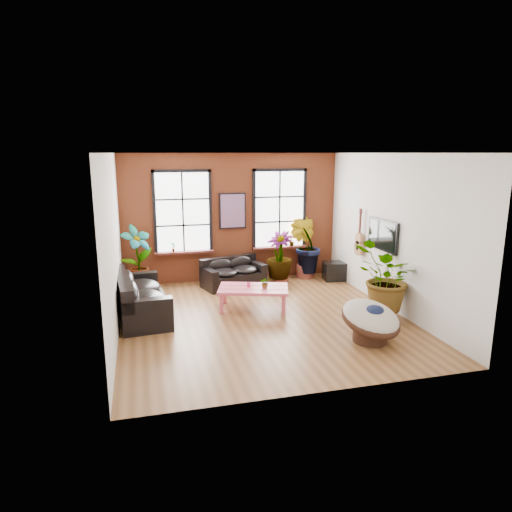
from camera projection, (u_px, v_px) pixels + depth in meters
The scene contains 19 objects.
room at pixel (261, 238), 9.64m from camera, with size 6.04×6.54×3.54m.
sofa_back at pixel (233, 273), 12.22m from camera, with size 1.82×1.26×0.76m.
sofa_left at pixel (139, 298), 9.93m from camera, with size 1.22×2.45×0.93m.
coffee_table at pixel (253, 290), 10.41m from camera, with size 1.76×1.31×0.60m.
papasan_chair at pixel (371, 320), 8.58m from camera, with size 1.48×1.48×0.84m.
poster at pixel (233, 211), 12.47m from camera, with size 0.74×0.06×0.98m.
tv_wall_unit at pixel (375, 237), 10.82m from camera, with size 0.13×1.86×1.20m.
media_box at pixel (335, 271), 12.81m from camera, with size 0.68×0.59×0.51m.
pot_back_left at pixel (139, 284), 11.78m from camera, with size 0.68×0.68×0.39m.
pot_back_right at pixel (305, 271), 13.12m from camera, with size 0.59×0.59×0.38m.
pot_right_wall at pixel (383, 310), 9.82m from camera, with size 0.65×0.65×0.40m.
pot_mid at pixel (280, 277), 12.57m from camera, with size 0.58×0.58×0.33m.
floor_plant_back_left at pixel (138, 256), 11.57m from camera, with size 0.84×0.57×1.59m, color #163B0F.
floor_plant_back_right at pixel (305, 245), 12.93m from camera, with size 0.87×0.70×1.58m, color #163B0F.
floor_plant_right_wall at pixel (386, 278), 9.67m from camera, with size 1.33×1.16×1.48m, color #163B0F.
floor_plant_mid at pixel (280, 255), 12.42m from camera, with size 0.72×0.72×1.28m, color #163B0F.
table_plant at pixel (265, 283), 10.32m from camera, with size 0.23×0.20×0.26m, color #163B0F.
sill_plant_left at pixel (173, 247), 12.22m from camera, with size 0.14×0.10×0.27m, color #163B0F.
sill_plant_right at pixel (292, 241), 13.03m from camera, with size 0.15×0.15×0.27m, color #163B0F.
Camera 1 is at (-2.47, -9.02, 3.50)m, focal length 32.00 mm.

